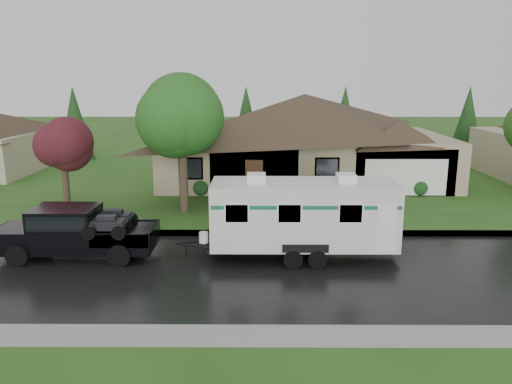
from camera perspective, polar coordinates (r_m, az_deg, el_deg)
ground at (r=20.06m, az=3.12°, el=-6.87°), size 140.00×140.00×0.00m
road at (r=18.19m, az=3.42°, el=-9.00°), size 140.00×8.00×0.01m
curb at (r=22.16m, az=2.84°, el=-4.72°), size 140.00×0.50×0.15m
lawn at (r=34.52m, az=1.93°, el=1.73°), size 140.00×26.00×0.15m
house_main at (r=33.00m, az=6.05°, el=7.32°), size 19.44×10.80×6.90m
tree_left_green at (r=24.81m, az=-8.51°, el=8.22°), size 4.05×4.05×6.71m
tree_red at (r=27.80m, az=-21.25°, el=4.99°), size 2.80×2.80×4.64m
shrub_row at (r=28.96m, az=6.21°, el=0.63°), size 13.60×1.00×1.00m
pickup_truck at (r=20.45m, az=-20.12°, el=-4.16°), size 5.94×2.26×1.98m
travel_trailer at (r=19.05m, az=5.41°, el=-2.49°), size 7.33×2.57×3.29m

